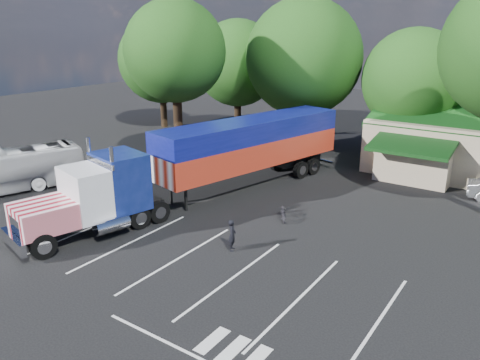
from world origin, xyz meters
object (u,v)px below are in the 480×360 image
Objects in this scene: semi_truck at (217,155)px; tour_bus at (1,171)px; woman at (232,235)px; bicycle at (284,212)px.

semi_truck is 2.21× the size of tour_bus.
semi_truck is 8.18m from woman.
bicycle is (0.20, 4.83, -0.35)m from woman.
semi_truck is at bearing 53.58° from tour_bus.
tour_bus reaches higher than woman.
semi_truck reaches higher than woman.
tour_bus reaches higher than bicycle.
woman is at bearing -125.31° from bicycle.
woman is 0.93× the size of bicycle.
woman is 17.69m from tour_bus.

